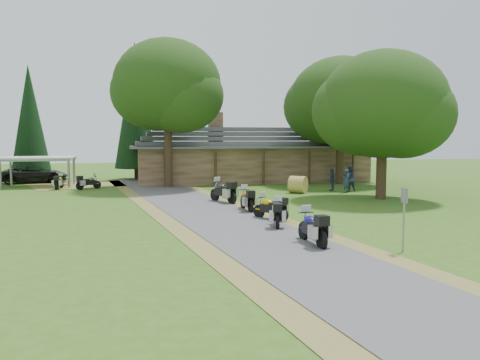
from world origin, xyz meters
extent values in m
plane|color=#385718|center=(0.00, 0.00, 0.00)|extent=(120.00, 120.00, 0.00)
plane|color=#4F4F52|center=(-0.50, 4.00, 0.00)|extent=(51.95, 51.95, 0.00)
imported|color=black|center=(-12.74, 25.72, 1.14)|extent=(3.51, 6.28, 2.27)
imported|color=navy|center=(10.12, 12.83, 0.97)|extent=(0.66, 0.57, 1.93)
imported|color=navy|center=(10.75, 13.53, 1.08)|extent=(0.64, 0.47, 2.16)
imported|color=navy|center=(9.61, 14.00, 0.95)|extent=(0.64, 0.67, 1.91)
cylinder|color=#A78F3D|center=(6.73, 13.31, 0.60)|extent=(1.61, 1.62, 1.20)
cone|color=black|center=(-4.08, 27.55, 6.36)|extent=(4.02, 4.02, 12.72)
cone|color=black|center=(-13.59, 29.13, 5.29)|extent=(3.43, 3.43, 10.58)
camera|label=1|loc=(-4.66, -17.40, 3.76)|focal=35.00mm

